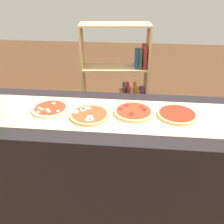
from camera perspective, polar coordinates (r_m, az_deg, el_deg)
name	(u,v)px	position (r m, az deg, el deg)	size (l,w,h in m)	color
ground_plane	(112,205)	(2.41, 0.00, -20.59)	(12.00, 12.00, 0.00)	#4C2D19
counter	(112,165)	(2.06, 0.00, -12.07)	(2.18, 0.75, 0.95)	black
parchment_paper	(112,114)	(1.79, 0.00, -0.53)	(1.92, 0.48, 0.00)	tan
pizza_mushroom_0	(50,108)	(1.90, -13.98, 0.79)	(0.28, 0.28, 0.03)	#E5C17F
pizza_mozzarella_1	(90,115)	(1.76, -5.16, -0.64)	(0.29, 0.29, 0.03)	tan
pizza_pepperoni_2	(134,112)	(1.80, 4.98, 0.06)	(0.29, 0.29, 0.03)	#DBB26B
pizza_plain_3	(177,114)	(1.82, 14.72, -0.53)	(0.28, 0.28, 0.02)	#DBB26B
bookshelf	(122,93)	(2.91, 2.41, 4.44)	(0.76, 0.34, 1.39)	tan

